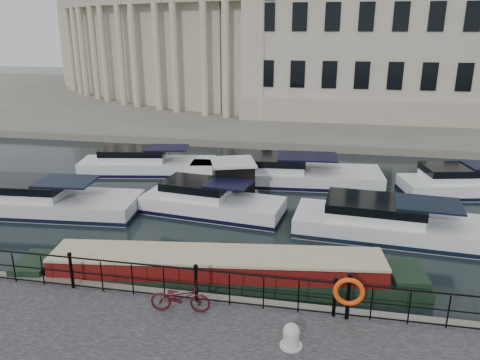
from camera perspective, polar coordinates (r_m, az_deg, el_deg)
name	(u,v)px	position (r m, az deg, el deg)	size (l,w,h in m)	color
ground_plane	(215,279)	(16.57, -3.07, -11.96)	(160.00, 160.00, 0.00)	black
far_bank	(297,102)	(53.61, 7.01, 9.46)	(120.00, 42.00, 0.55)	#6B665B
railing	(196,282)	(14.09, -5.37, -12.23)	(24.14, 0.14, 1.22)	black
civic_building	(287,40)	(48.82, 5.73, 16.63)	(53.55, 31.84, 16.85)	#ADA38C
bicycle	(180,297)	(13.80, -7.29, -14.00)	(0.60, 1.72, 0.90)	#420B13
mooring_bollard	(291,336)	(12.56, 6.27, -18.37)	(0.58, 0.58, 0.66)	beige
life_ring_post	(349,292)	(13.44, 13.13, -13.19)	(0.86, 0.22, 1.40)	black
narrowboat	(217,276)	(16.01, -2.83, -11.61)	(13.87, 3.58, 1.51)	black
harbour_hut	(233,183)	(23.05, -0.86, -0.43)	(3.42, 3.13, 2.17)	#6B665B
cabin_cruisers	(249,192)	(23.64, 1.13, -1.44)	(27.97, 10.31, 1.99)	silver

